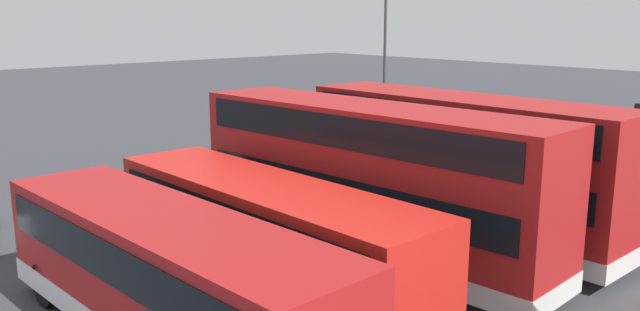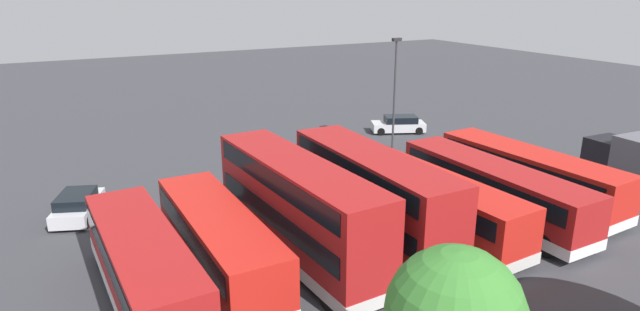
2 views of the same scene
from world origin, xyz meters
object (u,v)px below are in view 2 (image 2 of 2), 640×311
object	(u,v)px
bus_double_decker_fourth	(372,196)
car_small_green	(78,205)
bus_single_deck_second	(492,189)
bus_double_decker_fifth	(297,206)
bus_single_deck_third	(434,202)
bus_single_deck_seventh	(143,266)
bus_single_deck_near_end	(529,174)
lamp_post_tall	(395,86)
bus_single_deck_sixth	(219,241)
car_hatchback_silver	(399,124)

from	to	relation	value
bus_double_decker_fourth	car_small_green	xyz separation A→B (m)	(12.17, -9.96, -1.75)
bus_single_deck_second	bus_double_decker_fifth	distance (m)	11.09
bus_single_deck_second	bus_single_deck_third	world-z (taller)	same
car_small_green	bus_single_deck_seventh	bearing A→B (deg)	99.00
bus_single_deck_near_end	lamp_post_tall	world-z (taller)	lamp_post_tall
bus_double_decker_fourth	car_small_green	world-z (taller)	bus_double_decker_fourth
bus_single_deck_third	car_small_green	size ratio (longest dim) A/B	2.41
bus_single_deck_sixth	car_hatchback_silver	distance (m)	26.05
bus_double_decker_fourth	bus_single_deck_seventh	bearing A→B (deg)	0.70
bus_single_deck_near_end	car_hatchback_silver	distance (m)	16.06
lamp_post_tall	bus_single_deck_sixth	bearing A→B (deg)	34.51
car_hatchback_silver	lamp_post_tall	size ratio (longest dim) A/B	0.57
bus_single_deck_third	bus_single_deck_seventh	world-z (taller)	same
bus_double_decker_fifth	bus_single_deck_sixth	bearing A→B (deg)	0.86
lamp_post_tall	bus_single_deck_third	bearing A→B (deg)	62.42
car_small_green	lamp_post_tall	bearing A→B (deg)	-173.15
car_small_green	lamp_post_tall	xyz separation A→B (m)	(-22.47, -2.70, 4.14)
bus_single_deck_near_end	bus_double_decker_fifth	size ratio (longest dim) A/B	0.97
car_hatchback_silver	lamp_post_tall	xyz separation A→B (m)	(3.15, 3.52, 4.14)
bus_single_deck_second	car_small_green	world-z (taller)	bus_single_deck_second
bus_single_deck_third	bus_single_deck_sixth	xyz separation A→B (m)	(10.84, -0.90, -0.00)
bus_single_deck_seventh	bus_single_deck_third	bearing A→B (deg)	178.98
bus_single_deck_second	car_hatchback_silver	xyz separation A→B (m)	(-6.05, -16.58, -0.92)
bus_single_deck_third	lamp_post_tall	world-z (taller)	lamp_post_tall
car_hatchback_silver	bus_single_deck_third	bearing A→B (deg)	58.97
bus_single_deck_second	car_hatchback_silver	bearing A→B (deg)	-110.04
bus_single_deck_near_end	bus_single_deck_third	world-z (taller)	same
car_hatchback_silver	lamp_post_tall	world-z (taller)	lamp_post_tall
car_small_green	lamp_post_tall	size ratio (longest dim) A/B	0.54
bus_double_decker_fifth	car_small_green	size ratio (longest dim) A/B	2.62
bus_double_decker_fourth	bus_double_decker_fifth	size ratio (longest dim) A/B	0.92
bus_single_deck_second	car_small_green	bearing A→B (deg)	-27.89
bus_single_deck_second	car_hatchback_silver	size ratio (longest dim) A/B	2.47
bus_single_deck_sixth	car_hatchback_silver	bearing A→B (deg)	-143.03
bus_single_deck_sixth	bus_single_deck_near_end	bearing A→B (deg)	179.42
car_hatchback_silver	lamp_post_tall	distance (m)	6.28
bus_single_deck_near_end	bus_single_deck_third	xyz separation A→B (m)	(7.49, 0.71, -0.00)
bus_single_deck_third	bus_double_decker_fifth	distance (m)	7.22
bus_single_deck_near_end	lamp_post_tall	distance (m)	12.76
bus_single_deck_near_end	bus_single_deck_sixth	bearing A→B (deg)	-0.58
bus_single_deck_near_end	lamp_post_tall	size ratio (longest dim) A/B	1.39
bus_single_deck_second	lamp_post_tall	bearing A→B (deg)	-102.51
car_hatchback_silver	car_small_green	size ratio (longest dim) A/B	1.05
bus_single_deck_second	bus_single_deck_third	size ratio (longest dim) A/B	1.08
bus_single_deck_seventh	car_hatchback_silver	world-z (taller)	bus_single_deck_seventh
bus_single_deck_third	lamp_post_tall	bearing A→B (deg)	-117.58
bus_single_deck_near_end	bus_single_deck_second	bearing A→B (deg)	11.56
bus_double_decker_fourth	bus_single_deck_seventh	distance (m)	10.61
car_small_green	bus_single_deck_sixth	bearing A→B (deg)	117.02
bus_single_deck_seventh	bus_single_deck_sixth	bearing A→B (deg)	-168.58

